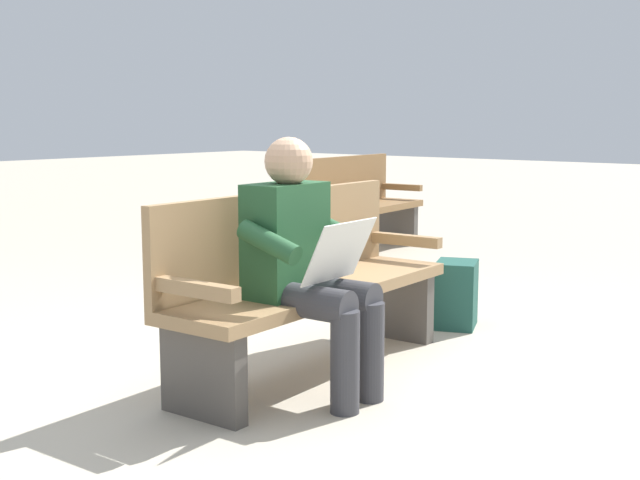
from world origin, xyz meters
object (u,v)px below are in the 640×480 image
person_seated (305,260)px  backpack (455,295)px  bench_far (349,205)px  bench_near (304,280)px

person_seated → backpack: 1.59m
bench_far → bench_near: bearing=28.4°
bench_near → person_seated: person_seated is taller
person_seated → bench_far: 4.03m
person_seated → bench_far: (-3.32, -2.27, -0.17)m
backpack → bench_far: bearing=-129.6°
person_seated → bench_far: person_seated is taller
backpack → bench_near: bearing=-6.7°
bench_near → person_seated: size_ratio=1.55×
bench_near → bench_far: (-3.04, -2.02, 0.00)m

